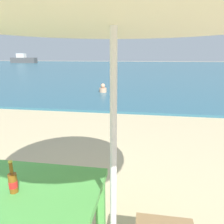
% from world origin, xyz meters
% --- Properties ---
extents(sea_water, '(120.00, 50.00, 0.08)m').
position_xyz_m(sea_water, '(0.00, 30.00, 0.04)').
color(sea_water, '#2D6075').
rests_on(sea_water, ground_plane).
extents(picnic_table_green, '(1.40, 0.80, 0.76)m').
position_xyz_m(picnic_table_green, '(-0.67, 0.03, 0.65)').
color(picnic_table_green, '#4C9E47').
rests_on(picnic_table_green, ground_plane).
extents(beer_bottle_amber, '(0.07, 0.07, 0.26)m').
position_xyz_m(beer_bottle_amber, '(-0.62, -0.02, 0.85)').
color(beer_bottle_amber, brown).
rests_on(beer_bottle_amber, picnic_table_green).
extents(swimmer_person, '(0.34, 0.34, 0.41)m').
position_xyz_m(swimmer_person, '(-1.61, 8.34, 0.24)').
color(swimmer_person, tan).
rests_on(swimmer_person, sea_water).
extents(boat_ferry, '(5.42, 1.48, 1.97)m').
position_xyz_m(boat_ferry, '(-25.50, 41.36, 0.79)').
color(boat_ferry, '#4C4C4C').
rests_on(boat_ferry, sea_water).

